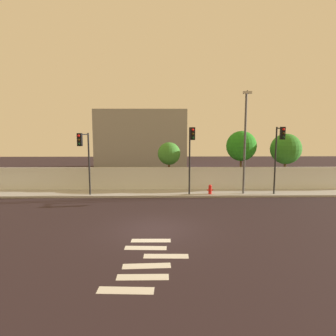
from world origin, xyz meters
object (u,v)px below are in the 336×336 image
at_px(traffic_light_center, 84,150).
at_px(fire_hydrant, 210,189).
at_px(traffic_light_right, 279,146).
at_px(roadside_tree_midleft, 241,146).
at_px(street_lamp_curbside, 245,136).
at_px(roadside_tree_midright, 286,149).
at_px(roadside_tree_leftmost, 169,154).
at_px(traffic_light_left, 191,147).

xyz_separation_m(traffic_light_center, fire_hydrant, (9.22, 0.72, -2.99)).
xyz_separation_m(traffic_light_center, traffic_light_right, (14.13, 0.20, 0.28)).
bearing_deg(roadside_tree_midleft, street_lamp_curbside, -100.07).
bearing_deg(roadside_tree_midright, traffic_light_right, -118.91).
height_order(roadside_tree_leftmost, roadside_tree_midright, roadside_tree_midright).
distance_m(traffic_light_left, roadside_tree_midleft, 5.81).
height_order(traffic_light_left, fire_hydrant, traffic_light_left).
xyz_separation_m(traffic_light_right, roadside_tree_midleft, (-1.84, 3.55, -0.20)).
bearing_deg(traffic_light_center, roadside_tree_midleft, 16.99).
xyz_separation_m(traffic_light_right, fire_hydrant, (-4.91, 0.52, -3.27)).
bearing_deg(roadside_tree_leftmost, roadside_tree_midright, 0.00).
xyz_separation_m(traffic_light_right, street_lamp_curbside, (-2.40, 0.43, 0.74)).
height_order(traffic_light_left, roadside_tree_leftmost, traffic_light_left).
bearing_deg(traffic_light_center, traffic_light_left, 1.48).
height_order(traffic_light_left, street_lamp_curbside, street_lamp_curbside).
relative_size(traffic_light_right, fire_hydrant, 7.00).
xyz_separation_m(roadside_tree_midleft, roadside_tree_midright, (3.80, -0.00, -0.26)).
bearing_deg(roadside_tree_midleft, roadside_tree_midright, -0.00).
bearing_deg(traffic_light_right, roadside_tree_leftmost, 155.95).
bearing_deg(roadside_tree_leftmost, traffic_light_left, -66.69).
relative_size(traffic_light_left, roadside_tree_midleft, 1.03).
relative_size(traffic_light_left, roadside_tree_leftmost, 1.28).
xyz_separation_m(street_lamp_curbside, roadside_tree_leftmost, (-5.57, 3.13, -1.59)).
relative_size(fire_hydrant, roadside_tree_midleft, 0.15).
bearing_deg(fire_hydrant, traffic_light_center, -175.53).
height_order(traffic_light_left, roadside_tree_midleft, traffic_light_left).
bearing_deg(traffic_light_center, street_lamp_curbside, 3.07).
relative_size(traffic_light_right, roadside_tree_midleft, 1.03).
distance_m(traffic_light_left, street_lamp_curbside, 4.13).
distance_m(traffic_light_center, roadside_tree_midright, 16.53).
xyz_separation_m(fire_hydrant, roadside_tree_midright, (6.87, 3.04, 2.81)).
bearing_deg(traffic_light_right, street_lamp_curbside, 169.90).
relative_size(traffic_light_left, traffic_light_center, 1.09).
relative_size(traffic_light_right, street_lamp_curbside, 0.67).
height_order(traffic_light_center, roadside_tree_midright, traffic_light_center).
height_order(street_lamp_curbside, roadside_tree_midleft, street_lamp_curbside).
xyz_separation_m(traffic_light_center, street_lamp_curbside, (11.74, 0.63, 1.02)).
relative_size(traffic_light_center, street_lamp_curbside, 0.62).
bearing_deg(traffic_light_left, street_lamp_curbside, 6.08).
distance_m(street_lamp_curbside, roadside_tree_midleft, 3.31).
height_order(traffic_light_right, roadside_tree_leftmost, traffic_light_right).
height_order(traffic_light_center, roadside_tree_midleft, roadside_tree_midleft).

